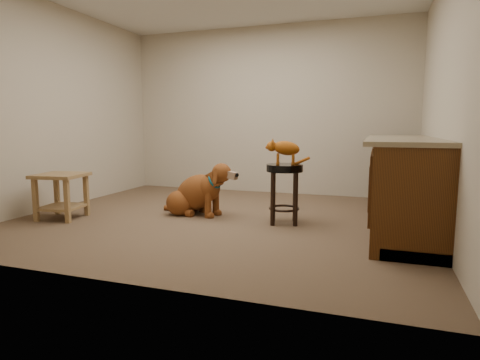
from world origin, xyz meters
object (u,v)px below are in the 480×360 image
at_px(wood_stool, 391,183).
at_px(golden_retriever, 197,194).
at_px(tabby_kitten, 284,149).
at_px(side_table, 61,189).
at_px(padded_stool, 284,182).

relative_size(wood_stool, golden_retriever, 0.67).
bearing_deg(golden_retriever, tabby_kitten, 4.55).
height_order(side_table, tabby_kitten, tabby_kitten).
bearing_deg(wood_stool, padded_stool, -139.90).
bearing_deg(side_table, tabby_kitten, 13.87).
bearing_deg(tabby_kitten, golden_retriever, 162.69).
xyz_separation_m(side_table, golden_retriever, (1.38, 0.70, -0.09)).
xyz_separation_m(padded_stool, tabby_kitten, (-0.01, -0.00, 0.35)).
distance_m(padded_stool, golden_retriever, 1.11).
bearing_deg(side_table, golden_retriever, 26.71).
bearing_deg(golden_retriever, side_table, -144.00).
bearing_deg(padded_stool, wood_stool, 40.10).
height_order(side_table, golden_retriever, golden_retriever).
distance_m(wood_stool, side_table, 3.90).
xyz_separation_m(padded_stool, side_table, (-2.47, -0.61, -0.12)).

